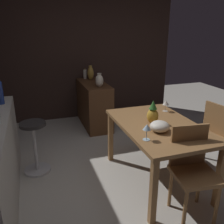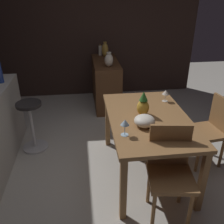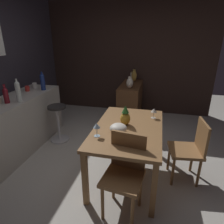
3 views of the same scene
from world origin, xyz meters
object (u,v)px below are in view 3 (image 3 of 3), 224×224
Objects in this scene: chair_by_doorway at (191,148)px; wine_bottle_ruby at (6,95)px; bar_stool at (58,122)px; cup_white at (35,85)px; pineapple_centerpiece at (125,117)px; cup_red at (27,89)px; dining_table at (128,133)px; fruit_bowl at (118,128)px; chair_near_window at (125,171)px; wine_glass_left at (97,126)px; vase_brass at (134,76)px; vase_ceramic_ivory at (130,83)px; pillar_candle_tall at (131,76)px; sideboard_cabinet at (130,102)px; wine_bottle_cobalt at (43,81)px; wine_bottle_clear at (18,91)px; wine_glass_right at (154,111)px.

wine_bottle_ruby is at bearing 91.05° from chair_by_doorway.
bar_stool is 5.88× the size of cup_white.
cup_red is (0.65, 1.89, 0.09)m from pineapple_centerpiece.
fruit_bowl is (-0.18, 0.09, 0.14)m from dining_table.
wine_glass_left is (0.26, 0.38, 0.37)m from chair_near_window.
pineapple_centerpiece reaches higher than cup_red.
pineapple_centerpiece is at bearing -34.61° from wine_glass_left.
cup_white is (0.83, 2.75, 0.48)m from chair_by_doorway.
fruit_bowl is (0.40, 0.15, 0.30)m from chair_near_window.
vase_brass is (2.47, 0.14, 0.15)m from fruit_bowl.
pineapple_centerpiece reaches higher than cup_white.
fruit_bowl is (0.14, -0.22, -0.07)m from wine_glass_left.
vase_ceramic_ivory is (-0.64, 0.00, -0.02)m from vase_brass.
chair_near_window is at bearing -172.99° from pillar_candle_tall.
bar_stool is at bearing -115.63° from cup_white.
cup_white is (0.94, 1.95, 0.30)m from dining_table.
wine_bottle_ruby is at bearing 140.93° from sideboard_cabinet.
wine_glass_left is 0.70× the size of vase_ceramic_ivory.
cup_red is at bearing 179.95° from cup_white.
wine_glass_left is at bearing -122.54° from cup_red.
wine_bottle_cobalt is at bearing 64.44° from pineapple_centerpiece.
wine_bottle_clear is at bearing -178.20° from wine_bottle_cobalt.
fruit_bowl is 2.48m from vase_brass.
bar_stool is 3.25× the size of fruit_bowl.
pineapple_centerpiece is 0.95× the size of wine_bottle_ruby.
pineapple_centerpiece is at bearing -173.40° from vase_ceramic_ivory.
chair_near_window is 0.59m from wine_glass_left.
sideboard_cabinet is 1.22× the size of chair_near_window.
bar_stool is 4.13× the size of wine_glass_left.
vase_brass reaches higher than wine_glass_left.
wine_glass_right is 1.39m from vase_ceramic_ivory.
wine_bottle_clear is 0.83m from cup_white.
bar_stool is at bearing 148.97° from pillar_candle_tall.
wine_bottle_ruby reaches higher than vase_ceramic_ivory.
pillar_candle_tall is (3.01, 0.37, 0.41)m from chair_near_window.
chair_by_doorway is 2.57m from wine_bottle_clear.
wine_bottle_cobalt is (1.03, 1.61, 0.26)m from fruit_bowl.
vase_brass is at bearing -34.35° from wine_bottle_clear.
chair_by_doorway is at bearing -88.95° from wine_bottle_ruby.
cup_white reaches higher than dining_table.
chair_near_window is at bearing -124.40° from wine_glass_left.
wine_bottle_cobalt is at bearing 60.60° from bar_stool.
cup_red is (-1.28, 1.69, 0.54)m from sideboard_cabinet.
bar_stool is at bearing 65.45° from pineapple_centerpiece.
fruit_bowl reaches higher than chair_by_doorway.
wine_bottle_cobalt is at bearing 128.25° from sideboard_cabinet.
wine_bottle_clear reaches higher than cup_white.
cup_red is at bearing 70.95° from pineapple_centerpiece.
vase_ceramic_ivory reaches higher than cup_red.
chair_by_doorway reaches higher than sideboard_cabinet.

